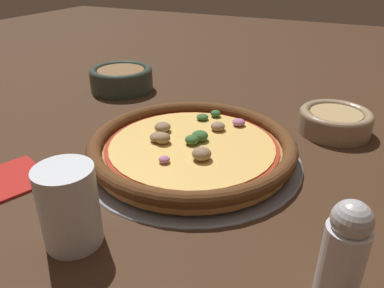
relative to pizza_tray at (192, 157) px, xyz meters
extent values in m
plane|color=#3D2616|center=(0.00, 0.00, 0.00)|extent=(3.00, 3.00, 0.00)
cylinder|color=gray|center=(0.00, 0.00, 0.00)|extent=(0.35, 0.35, 0.00)
torus|color=gray|center=(0.00, 0.00, 0.00)|extent=(0.36, 0.36, 0.01)
cylinder|color=#BC7F42|center=(0.00, 0.00, 0.01)|extent=(0.32, 0.32, 0.02)
torus|color=#563319|center=(0.00, 0.00, 0.03)|extent=(0.34, 0.34, 0.02)
cylinder|color=#A32D19|center=(0.00, 0.00, 0.02)|extent=(0.28, 0.28, 0.00)
cylinder|color=#E5B75B|center=(0.00, 0.00, 0.02)|extent=(0.27, 0.27, 0.00)
ellipsoid|color=#8E7051|center=(-0.01, 0.05, 0.03)|extent=(0.04, 0.04, 0.01)
ellipsoid|color=#B26B93|center=(0.10, -0.04, 0.03)|extent=(0.03, 0.03, 0.01)
ellipsoid|color=#8E7051|center=(-0.02, 0.04, 0.03)|extent=(0.04, 0.04, 0.02)
ellipsoid|color=#B26B93|center=(-0.07, 0.01, 0.03)|extent=(0.02, 0.02, 0.01)
ellipsoid|color=#8E7051|center=(0.02, 0.07, 0.03)|extent=(0.04, 0.04, 0.02)
ellipsoid|color=#8E7051|center=(0.07, -0.02, 0.03)|extent=(0.03, 0.03, 0.01)
ellipsoid|color=#33602D|center=(0.12, 0.01, 0.03)|extent=(0.03, 0.03, 0.01)
ellipsoid|color=#8E7051|center=(-0.04, -0.03, 0.03)|extent=(0.04, 0.04, 0.02)
ellipsoid|color=#33602D|center=(0.00, 0.00, 0.03)|extent=(0.03, 0.03, 0.01)
ellipsoid|color=#33602D|center=(0.10, 0.03, 0.03)|extent=(0.03, 0.03, 0.01)
ellipsoid|color=#33602D|center=(0.02, -0.01, 0.03)|extent=(0.04, 0.04, 0.02)
cylinder|color=#9E8466|center=(0.21, -0.20, 0.02)|extent=(0.13, 0.13, 0.04)
torus|color=#9E8466|center=(0.21, -0.20, 0.03)|extent=(0.13, 0.13, 0.02)
cylinder|color=tan|center=(0.21, -0.20, 0.04)|extent=(0.09, 0.09, 0.00)
cylinder|color=#334238|center=(0.24, 0.31, 0.02)|extent=(0.15, 0.15, 0.05)
torus|color=#334238|center=(0.24, 0.31, 0.05)|extent=(0.15, 0.15, 0.02)
cylinder|color=brown|center=(0.24, 0.31, 0.05)|extent=(0.11, 0.11, 0.00)
cylinder|color=silver|center=(-0.24, 0.04, 0.05)|extent=(0.07, 0.07, 0.10)
cylinder|color=silver|center=(-0.19, -0.25, 0.04)|extent=(0.04, 0.04, 0.08)
sphere|color=#B2B2B7|center=(-0.19, -0.25, 0.09)|extent=(0.04, 0.04, 0.04)
camera|label=1|loc=(-0.49, -0.23, 0.30)|focal=35.00mm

